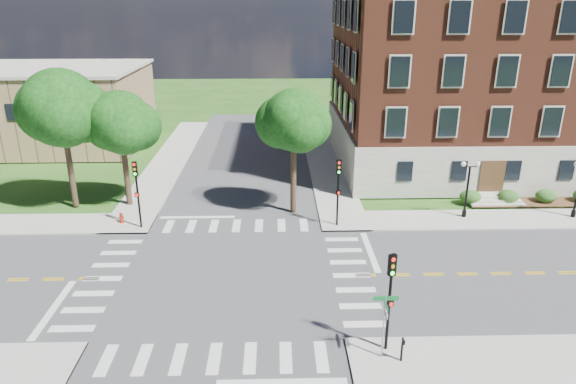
{
  "coord_description": "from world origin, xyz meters",
  "views": [
    {
      "loc": [
        2.82,
        -26.14,
        15.04
      ],
      "look_at": [
        3.62,
        5.45,
        3.2
      ],
      "focal_mm": 32.0,
      "sensor_mm": 36.0,
      "label": 1
    }
  ],
  "objects_px": {
    "twin_lamp_west": "(468,186)",
    "street_sign_pole": "(385,315)",
    "traffic_signal_se": "(390,290)",
    "traffic_signal_nw": "(137,186)",
    "fire_hydrant": "(121,218)",
    "traffic_signal_ne": "(338,184)",
    "push_button_post": "(402,348)"
  },
  "relations": [
    {
      "from": "traffic_signal_se",
      "to": "traffic_signal_ne",
      "type": "bearing_deg",
      "value": 92.73
    },
    {
      "from": "traffic_signal_se",
      "to": "fire_hydrant",
      "type": "xyz_separation_m",
      "value": [
        -16.0,
        14.59,
        -2.72
      ]
    },
    {
      "from": "street_sign_pole",
      "to": "traffic_signal_nw",
      "type": "bearing_deg",
      "value": 134.69
    },
    {
      "from": "traffic_signal_se",
      "to": "twin_lamp_west",
      "type": "height_order",
      "value": "traffic_signal_se"
    },
    {
      "from": "traffic_signal_ne",
      "to": "street_sign_pole",
      "type": "xyz_separation_m",
      "value": [
        0.36,
        -14.31,
        -0.88
      ]
    },
    {
      "from": "street_sign_pole",
      "to": "fire_hydrant",
      "type": "bearing_deg",
      "value": 136.08
    },
    {
      "from": "push_button_post",
      "to": "fire_hydrant",
      "type": "height_order",
      "value": "push_button_post"
    },
    {
      "from": "fire_hydrant",
      "to": "traffic_signal_nw",
      "type": "bearing_deg",
      "value": -28.24
    },
    {
      "from": "fire_hydrant",
      "to": "traffic_signal_ne",
      "type": "bearing_deg",
      "value": -3.04
    },
    {
      "from": "twin_lamp_west",
      "to": "street_sign_pole",
      "type": "xyz_separation_m",
      "value": [
        -9.15,
        -15.57,
        -0.21
      ]
    },
    {
      "from": "traffic_signal_nw",
      "to": "twin_lamp_west",
      "type": "xyz_separation_m",
      "value": [
        23.27,
        1.3,
        -0.66
      ]
    },
    {
      "from": "traffic_signal_se",
      "to": "push_button_post",
      "type": "bearing_deg",
      "value": -59.8
    },
    {
      "from": "traffic_signal_se",
      "to": "traffic_signal_nw",
      "type": "height_order",
      "value": "same"
    },
    {
      "from": "push_button_post",
      "to": "twin_lamp_west",
      "type": "bearing_deg",
      "value": 62.29
    },
    {
      "from": "traffic_signal_ne",
      "to": "twin_lamp_west",
      "type": "distance_m",
      "value": 9.62
    },
    {
      "from": "push_button_post",
      "to": "traffic_signal_nw",
      "type": "bearing_deg",
      "value": 135.61
    },
    {
      "from": "traffic_signal_ne",
      "to": "traffic_signal_nw",
      "type": "height_order",
      "value": "same"
    },
    {
      "from": "street_sign_pole",
      "to": "push_button_post",
      "type": "relative_size",
      "value": 2.58
    },
    {
      "from": "push_button_post",
      "to": "fire_hydrant",
      "type": "bearing_deg",
      "value": 136.88
    },
    {
      "from": "traffic_signal_nw",
      "to": "push_button_post",
      "type": "height_order",
      "value": "traffic_signal_nw"
    },
    {
      "from": "push_button_post",
      "to": "fire_hydrant",
      "type": "relative_size",
      "value": 1.6
    },
    {
      "from": "street_sign_pole",
      "to": "twin_lamp_west",
      "type": "bearing_deg",
      "value": 59.56
    },
    {
      "from": "traffic_signal_se",
      "to": "traffic_signal_nw",
      "type": "xyz_separation_m",
      "value": [
        -14.41,
        13.74,
        0.0
      ]
    },
    {
      "from": "fire_hydrant",
      "to": "twin_lamp_west",
      "type": "bearing_deg",
      "value": 1.03
    },
    {
      "from": "twin_lamp_west",
      "to": "push_button_post",
      "type": "relative_size",
      "value": 3.53
    },
    {
      "from": "traffic_signal_ne",
      "to": "traffic_signal_nw",
      "type": "relative_size",
      "value": 1.0
    },
    {
      "from": "traffic_signal_nw",
      "to": "fire_hydrant",
      "type": "xyz_separation_m",
      "value": [
        -1.59,
        0.85,
        -2.72
      ]
    },
    {
      "from": "traffic_signal_se",
      "to": "traffic_signal_nw",
      "type": "relative_size",
      "value": 1.0
    },
    {
      "from": "traffic_signal_se",
      "to": "twin_lamp_west",
      "type": "distance_m",
      "value": 17.46
    },
    {
      "from": "twin_lamp_west",
      "to": "street_sign_pole",
      "type": "relative_size",
      "value": 1.36
    },
    {
      "from": "traffic_signal_ne",
      "to": "push_button_post",
      "type": "xyz_separation_m",
      "value": [
        1.16,
        -14.64,
        -2.39
      ]
    },
    {
      "from": "fire_hydrant",
      "to": "traffic_signal_se",
      "type": "bearing_deg",
      "value": -42.36
    }
  ]
}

